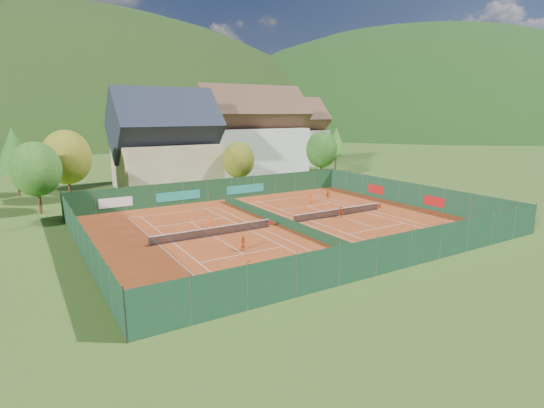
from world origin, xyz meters
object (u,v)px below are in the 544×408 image
(player_left_far, at_px, (209,222))
(player_right_far_b, at_px, (328,195))
(player_left_near, at_px, (250,268))
(hotel_block_a, at_px, (251,137))
(player_right_far_a, at_px, (310,199))
(hotel_block_b, at_px, (289,137))
(player_left_mid, at_px, (244,244))
(ball_hopper, at_px, (461,230))
(player_right_near, at_px, (341,212))
(chalet, at_px, (166,147))

(player_left_far, height_order, player_right_far_b, player_right_far_b)
(player_left_near, relative_size, player_right_far_b, 1.15)
(hotel_block_a, distance_m, player_right_far_a, 29.99)
(hotel_block_b, relative_size, player_right_far_b, 13.22)
(hotel_block_a, bearing_deg, hotel_block_b, 29.74)
(player_left_near, relative_size, player_left_mid, 1.09)
(ball_hopper, relative_size, player_right_near, 0.60)
(ball_hopper, distance_m, player_right_near, 13.14)
(player_left_near, bearing_deg, chalet, 76.91)
(hotel_block_a, distance_m, player_left_mid, 48.34)
(player_right_near, relative_size, player_right_far_a, 0.99)
(player_left_far, bearing_deg, player_left_mid, 95.27)
(chalet, relative_size, player_left_near, 10.81)
(chalet, relative_size, player_right_far_a, 11.96)
(player_left_near, bearing_deg, player_left_mid, 63.14)
(player_left_near, relative_size, player_right_far_a, 1.11)
(hotel_block_b, height_order, player_left_mid, hotel_block_b)
(player_left_far, bearing_deg, player_right_far_a, -156.62)
(hotel_block_a, xyz_separation_m, ball_hopper, (-2.92, -48.68, -6.83))
(hotel_block_a, xyz_separation_m, player_right_far_a, (-6.68, -28.45, -6.71))
(hotel_block_a, relative_size, player_left_far, 17.82)
(player_right_far_a, bearing_deg, chalet, -51.41)
(player_left_mid, xyz_separation_m, player_left_far, (0.50, 8.84, -0.08))
(player_left_near, distance_m, player_right_far_a, 27.12)
(player_right_near, bearing_deg, ball_hopper, -85.29)
(player_left_near, xyz_separation_m, player_left_far, (2.99, 14.58, -0.14))
(ball_hopper, xyz_separation_m, player_right_near, (-5.22, 12.06, 0.11))
(hotel_block_a, height_order, player_right_far_b, hotel_block_a)
(ball_hopper, bearing_deg, player_left_far, 141.82)
(player_left_mid, bearing_deg, player_left_near, -104.57)
(player_left_mid, distance_m, player_right_far_a, 21.46)
(player_right_near, bearing_deg, player_left_near, -167.69)
(chalet, bearing_deg, ball_hopper, -69.36)
(player_left_far, relative_size, player_right_far_b, 0.93)
(player_right_far_a, bearing_deg, player_right_far_b, -155.56)
(hotel_block_a, distance_m, player_right_far_b, 28.39)
(player_left_near, height_order, player_right_far_a, player_left_near)
(hotel_block_a, height_order, ball_hopper, hotel_block_a)
(chalet, xyz_separation_m, player_left_far, (-4.10, -26.82, -6.02))
(hotel_block_b, xyz_separation_m, player_left_far, (-37.10, -40.82, -6.01))
(player_left_far, bearing_deg, chalet, -90.20)
(player_left_far, relative_size, player_right_near, 0.90)
(ball_hopper, relative_size, player_right_far_b, 0.61)
(chalet, relative_size, player_right_near, 12.09)
(player_left_far, height_order, player_right_far_a, player_right_far_a)
(player_left_far, height_order, player_right_near, player_right_near)
(ball_hopper, relative_size, player_left_near, 0.53)
(chalet, distance_m, player_left_far, 27.79)
(ball_hopper, distance_m, player_left_far, 25.66)
(chalet, bearing_deg, player_right_near, -70.47)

